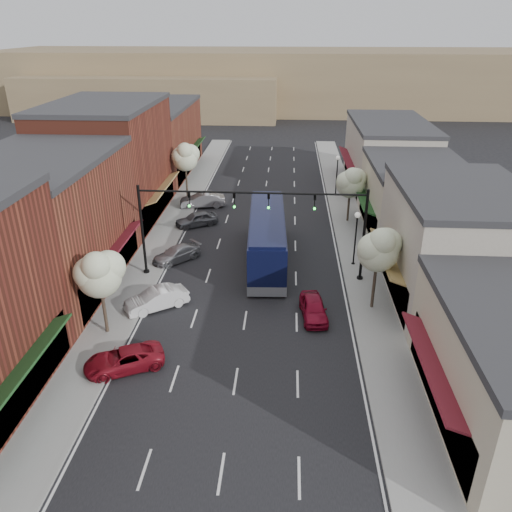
% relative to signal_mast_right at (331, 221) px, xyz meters
% --- Properties ---
extents(ground, '(160.00, 160.00, 0.00)m').
position_rel_signal_mast_right_xyz_m(ground, '(-5.62, -8.00, -4.62)').
color(ground, black).
rests_on(ground, ground).
extents(sidewalk_left, '(2.80, 73.00, 0.15)m').
position_rel_signal_mast_right_xyz_m(sidewalk_left, '(-14.02, 10.50, -4.55)').
color(sidewalk_left, gray).
rests_on(sidewalk_left, ground).
extents(sidewalk_right, '(2.80, 73.00, 0.15)m').
position_rel_signal_mast_right_xyz_m(sidewalk_right, '(2.78, 10.50, -4.55)').
color(sidewalk_right, gray).
rests_on(sidewalk_right, ground).
extents(curb_left, '(0.25, 73.00, 0.17)m').
position_rel_signal_mast_right_xyz_m(curb_left, '(-12.62, 10.50, -4.55)').
color(curb_left, gray).
rests_on(curb_left, ground).
extents(curb_right, '(0.25, 73.00, 0.17)m').
position_rel_signal_mast_right_xyz_m(curb_right, '(1.38, 10.50, -4.55)').
color(curb_right, gray).
rests_on(curb_right, ground).
extents(bldg_left_midnear, '(10.14, 14.10, 9.40)m').
position_rel_signal_mast_right_xyz_m(bldg_left_midnear, '(-19.85, -2.00, 0.03)').
color(bldg_left_midnear, brown).
rests_on(bldg_left_midnear, ground).
extents(bldg_left_midfar, '(10.14, 14.10, 10.90)m').
position_rel_signal_mast_right_xyz_m(bldg_left_midfar, '(-19.86, 12.00, 0.78)').
color(bldg_left_midfar, maroon).
rests_on(bldg_left_midfar, ground).
extents(bldg_left_far, '(10.14, 18.10, 8.40)m').
position_rel_signal_mast_right_xyz_m(bldg_left_far, '(-19.84, 28.00, -0.46)').
color(bldg_left_far, brown).
rests_on(bldg_left_far, ground).
extents(bldg_right_midnear, '(9.14, 12.10, 7.90)m').
position_rel_signal_mast_right_xyz_m(bldg_right_midnear, '(8.10, -2.00, -0.72)').
color(bldg_right_midnear, '#ADA494').
rests_on(bldg_right_midnear, ground).
extents(bldg_right_midfar, '(9.14, 12.10, 6.40)m').
position_rel_signal_mast_right_xyz_m(bldg_right_midfar, '(8.08, 10.00, -1.46)').
color(bldg_right_midfar, '#B4AA8F').
rests_on(bldg_right_midfar, ground).
extents(bldg_right_far, '(9.14, 16.10, 7.40)m').
position_rel_signal_mast_right_xyz_m(bldg_right_far, '(8.09, 24.00, -0.96)').
color(bldg_right_far, '#ADA494').
rests_on(bldg_right_far, ground).
extents(hill_far, '(120.00, 30.00, 12.00)m').
position_rel_signal_mast_right_xyz_m(hill_far, '(-5.62, 82.00, 1.38)').
color(hill_far, '#7A6647').
rests_on(hill_far, ground).
extents(hill_near, '(50.00, 20.00, 8.00)m').
position_rel_signal_mast_right_xyz_m(hill_near, '(-30.62, 70.00, -0.62)').
color(hill_near, '#7A6647').
rests_on(hill_near, ground).
extents(signal_mast_right, '(8.22, 0.46, 7.00)m').
position_rel_signal_mast_right_xyz_m(signal_mast_right, '(0.00, 0.00, 0.00)').
color(signal_mast_right, black).
rests_on(signal_mast_right, ground).
extents(signal_mast_left, '(8.22, 0.46, 7.00)m').
position_rel_signal_mast_right_xyz_m(signal_mast_left, '(-11.24, 0.00, 0.00)').
color(signal_mast_left, black).
rests_on(signal_mast_left, ground).
extents(tree_right_near, '(2.85, 2.65, 5.95)m').
position_rel_signal_mast_right_xyz_m(tree_right_near, '(2.73, -4.05, -0.17)').
color(tree_right_near, '#47382B').
rests_on(tree_right_near, ground).
extents(tree_right_far, '(2.85, 2.65, 5.43)m').
position_rel_signal_mast_right_xyz_m(tree_right_far, '(2.73, 11.95, -0.63)').
color(tree_right_far, '#47382B').
rests_on(tree_right_far, ground).
extents(tree_left_near, '(2.85, 2.65, 5.69)m').
position_rel_signal_mast_right_xyz_m(tree_left_near, '(-13.87, -8.05, -0.40)').
color(tree_left_near, '#47382B').
rests_on(tree_left_near, ground).
extents(tree_left_far, '(2.85, 2.65, 6.13)m').
position_rel_signal_mast_right_xyz_m(tree_left_far, '(-13.87, 17.95, -0.02)').
color(tree_left_far, '#47382B').
rests_on(tree_left_far, ground).
extents(lamp_post_near, '(0.44, 0.44, 4.44)m').
position_rel_signal_mast_right_xyz_m(lamp_post_near, '(2.18, 2.50, -1.62)').
color(lamp_post_near, black).
rests_on(lamp_post_near, ground).
extents(lamp_post_far, '(0.44, 0.44, 4.44)m').
position_rel_signal_mast_right_xyz_m(lamp_post_far, '(2.18, 20.00, -1.62)').
color(lamp_post_far, black).
rests_on(lamp_post_far, ground).
extents(coach_bus, '(3.30, 12.67, 3.84)m').
position_rel_signal_mast_right_xyz_m(coach_bus, '(-4.64, 3.02, -2.63)').
color(coach_bus, black).
rests_on(coach_bus, ground).
extents(red_hatchback, '(1.97, 4.01, 1.32)m').
position_rel_signal_mast_right_xyz_m(red_hatchback, '(-1.25, -5.30, -3.96)').
color(red_hatchback, maroon).
rests_on(red_hatchback, ground).
extents(parked_car_a, '(4.75, 3.66, 1.20)m').
position_rel_signal_mast_right_xyz_m(parked_car_a, '(-11.82, -11.31, -4.02)').
color(parked_car_a, maroon).
rests_on(parked_car_a, ground).
extents(parked_car_b, '(4.30, 3.61, 1.39)m').
position_rel_signal_mast_right_xyz_m(parked_car_b, '(-11.61, -4.86, -3.93)').
color(parked_car_b, silver).
rests_on(parked_car_b, ground).
extents(parked_car_c, '(4.02, 4.11, 1.19)m').
position_rel_signal_mast_right_xyz_m(parked_car_c, '(-11.82, 2.44, -4.03)').
color(parked_car_c, '#949599').
rests_on(parked_car_c, ground).
extents(parked_car_d, '(4.23, 3.37, 1.35)m').
position_rel_signal_mast_right_xyz_m(parked_car_d, '(-11.52, 10.03, -3.95)').
color(parked_car_d, '#585A5F').
rests_on(parked_car_d, ground).
extents(parked_car_e, '(4.81, 2.54, 1.51)m').
position_rel_signal_mast_right_xyz_m(parked_car_e, '(-11.82, 15.28, -3.87)').
color(parked_car_e, gray).
rests_on(parked_car_e, ground).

